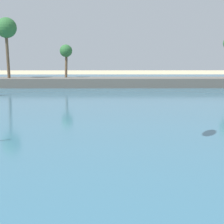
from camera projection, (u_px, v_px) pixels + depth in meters
sea at (114, 92)px, 61.34m from camera, size 220.00×96.89×0.06m
palm_headland at (100, 73)px, 69.24m from camera, size 111.31×6.50×12.89m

